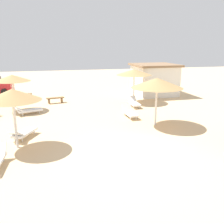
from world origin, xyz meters
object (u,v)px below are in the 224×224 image
parasol_3 (157,83)px  lounger_0 (28,110)px  parasol_0 (12,78)px  bench_0 (55,99)px  parasol_1 (12,95)px  lounger_4 (134,103)px  beach_cabana (154,79)px  bench_1 (28,96)px  parasol_4 (134,72)px  lounger_6 (23,133)px  lounger_3 (130,112)px

parasol_3 → lounger_0: parasol_3 is taller
parasol_0 → bench_0: 4.18m
parasol_1 → lounger_4: 10.98m
beach_cabana → lounger_4: bearing=-129.3°
bench_1 → parasol_4: bearing=-19.6°
parasol_4 → bench_1: size_ratio=1.97×
lounger_6 → bench_0: size_ratio=1.28×
lounger_0 → lounger_6: (0.04, -5.02, 0.00)m
parasol_3 → parasol_4: (0.84, 6.67, -0.06)m
parasol_1 → parasol_3: (8.05, 1.68, 0.03)m
bench_1 → parasol_1: bearing=-89.3°
lounger_3 → bench_1: lounger_3 is taller
bench_0 → bench_1: bearing=139.8°
parasol_1 → bench_0: bearing=77.1°
parasol_1 → lounger_3: size_ratio=1.56×
parasol_1 → beach_cabana: beach_cabana is taller
parasol_1 → bench_0: parasol_1 is taller
lounger_3 → parasol_4: bearing=67.8°
lounger_4 → lounger_6: (-8.18, -5.43, -0.01)m
lounger_3 → bench_0: (-4.89, 5.68, 0.02)m
lounger_4 → bench_0: 6.81m
parasol_4 → lounger_3: bearing=-112.2°
parasol_3 → bench_1: 13.04m
lounger_0 → beach_cabana: bearing=22.2°
parasol_3 → bench_1: bearing=129.7°
lounger_3 → parasol_3: bearing=-66.4°
parasol_3 → lounger_4: size_ratio=1.65×
parasol_1 → bench_0: 10.10m
parasol_0 → lounger_6: size_ratio=1.38×
parasol_1 → lounger_0: parasol_1 is taller
parasol_3 → bench_1: parasol_3 is taller
lounger_6 → beach_cabana: beach_cabana is taller
parasol_4 → lounger_0: 9.27m
lounger_4 → bench_1: size_ratio=1.25×
parasol_4 → lounger_6: parasol_4 is taller
lounger_3 → beach_cabana: (4.90, 7.23, 1.22)m
parasol_0 → lounger_4: size_ratio=1.43×
lounger_0 → bench_1: size_ratio=1.31×
lounger_6 → parasol_4: bearing=39.0°
parasol_0 → lounger_6: bearing=-80.4°
parasol_1 → lounger_3: bearing=28.8°
parasol_3 → lounger_6: 8.22m
parasol_4 → parasol_0: bearing=-176.7°
parasol_3 → lounger_6: parasol_3 is taller
parasol_1 → parasol_3: parasol_3 is taller
parasol_4 → lounger_0: parasol_4 is taller
lounger_3 → lounger_0: bearing=160.8°
parasol_0 → bench_0: parasol_0 is taller
parasol_1 → bench_1: size_ratio=1.90×
parasol_4 → parasol_1: bearing=-136.8°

